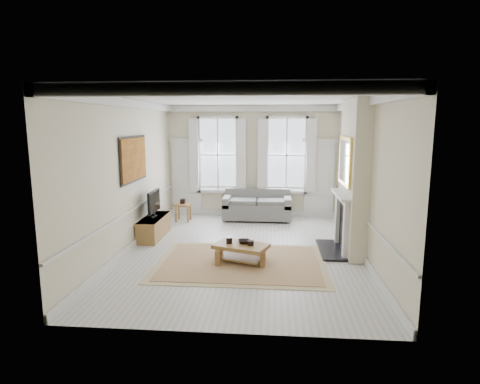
# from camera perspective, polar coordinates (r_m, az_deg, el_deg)

# --- Properties ---
(floor) EXTENTS (7.20, 7.20, 0.00)m
(floor) POSITION_cam_1_polar(r_m,az_deg,el_deg) (9.19, 0.44, -8.43)
(floor) COLOR #B7B5AD
(floor) RESTS_ON ground
(ceiling) EXTENTS (7.20, 7.20, 0.00)m
(ceiling) POSITION_cam_1_polar(r_m,az_deg,el_deg) (8.74, 0.47, 13.25)
(ceiling) COLOR white
(ceiling) RESTS_ON back_wall
(back_wall) EXTENTS (5.20, 0.00, 5.20)m
(back_wall) POSITION_cam_1_polar(r_m,az_deg,el_deg) (12.38, 1.72, 4.36)
(back_wall) COLOR beige
(back_wall) RESTS_ON floor
(left_wall) EXTENTS (0.00, 7.20, 7.20)m
(left_wall) POSITION_cam_1_polar(r_m,az_deg,el_deg) (9.37, -15.62, 2.23)
(left_wall) COLOR beige
(left_wall) RESTS_ON floor
(right_wall) EXTENTS (0.00, 7.20, 7.20)m
(right_wall) POSITION_cam_1_polar(r_m,az_deg,el_deg) (8.99, 17.22, 1.85)
(right_wall) COLOR beige
(right_wall) RESTS_ON floor
(window_left) EXTENTS (1.26, 0.20, 2.20)m
(window_left) POSITION_cam_1_polar(r_m,az_deg,el_deg) (12.41, -3.15, 5.29)
(window_left) COLOR #B2BCC6
(window_left) RESTS_ON back_wall
(window_right) EXTENTS (1.26, 0.20, 2.20)m
(window_right) POSITION_cam_1_polar(r_m,az_deg,el_deg) (12.30, 6.63, 5.20)
(window_right) COLOR #B2BCC6
(window_right) RESTS_ON back_wall
(door_left) EXTENTS (0.90, 0.08, 2.30)m
(door_left) POSITION_cam_1_polar(r_m,az_deg,el_deg) (12.68, -7.60, 1.90)
(door_left) COLOR silver
(door_left) RESTS_ON floor
(door_right) EXTENTS (0.90, 0.08, 2.30)m
(door_right) POSITION_cam_1_polar(r_m,az_deg,el_deg) (12.46, 11.16, 1.67)
(door_right) COLOR silver
(door_right) RESTS_ON floor
(painting) EXTENTS (0.05, 1.66, 1.06)m
(painting) POSITION_cam_1_polar(r_m,az_deg,el_deg) (9.60, -14.88, 4.55)
(painting) COLOR #B4751E
(painting) RESTS_ON left_wall
(chimney_breast) EXTENTS (0.35, 1.70, 3.38)m
(chimney_breast) POSITION_cam_1_polar(r_m,az_deg,el_deg) (9.15, 15.89, 2.05)
(chimney_breast) COLOR beige
(chimney_breast) RESTS_ON floor
(hearth) EXTENTS (0.55, 1.50, 0.05)m
(hearth) POSITION_cam_1_polar(r_m,az_deg,el_deg) (9.44, 12.85, -8.02)
(hearth) COLOR black
(hearth) RESTS_ON floor
(fireplace) EXTENTS (0.21, 1.45, 1.33)m
(fireplace) POSITION_cam_1_polar(r_m,az_deg,el_deg) (9.28, 14.24, -3.85)
(fireplace) COLOR silver
(fireplace) RESTS_ON floor
(mirror) EXTENTS (0.06, 1.26, 1.06)m
(mirror) POSITION_cam_1_polar(r_m,az_deg,el_deg) (9.07, 14.66, 4.27)
(mirror) COLOR gold
(mirror) RESTS_ON chimney_breast
(sofa) EXTENTS (2.00, 0.97, 0.89)m
(sofa) POSITION_cam_1_polar(r_m,az_deg,el_deg) (12.08, 2.45, -2.16)
(sofa) COLOR slate
(sofa) RESTS_ON floor
(side_table) EXTENTS (0.50, 0.50, 0.53)m
(side_table) POSITION_cam_1_polar(r_m,az_deg,el_deg) (11.96, -8.10, -2.14)
(side_table) COLOR olive
(side_table) RESTS_ON floor
(rug) EXTENTS (3.50, 2.60, 0.02)m
(rug) POSITION_cam_1_polar(r_m,az_deg,el_deg) (8.46, 0.14, -9.99)
(rug) COLOR tan
(rug) RESTS_ON floor
(coffee_table) EXTENTS (1.22, 0.95, 0.40)m
(coffee_table) POSITION_cam_1_polar(r_m,az_deg,el_deg) (8.36, 0.14, -7.97)
(coffee_table) COLOR olive
(coffee_table) RESTS_ON rug
(ceramic_pot_a) EXTENTS (0.13, 0.13, 0.13)m
(ceramic_pot_a) POSITION_cam_1_polar(r_m,az_deg,el_deg) (8.38, -1.54, -6.88)
(ceramic_pot_a) COLOR black
(ceramic_pot_a) RESTS_ON coffee_table
(ceramic_pot_b) EXTENTS (0.13, 0.13, 0.10)m
(ceramic_pot_b) POSITION_cam_1_polar(r_m,az_deg,el_deg) (8.26, 1.51, -7.27)
(ceramic_pot_b) COLOR black
(ceramic_pot_b) RESTS_ON coffee_table
(bowl) EXTENTS (0.28, 0.28, 0.06)m
(bowl) POSITION_cam_1_polar(r_m,az_deg,el_deg) (8.41, 0.54, -7.05)
(bowl) COLOR black
(bowl) RESTS_ON coffee_table
(tv_stand) EXTENTS (0.47, 1.47, 0.53)m
(tv_stand) POSITION_cam_1_polar(r_m,az_deg,el_deg) (10.43, -12.13, -4.92)
(tv_stand) COLOR olive
(tv_stand) RESTS_ON floor
(tv) EXTENTS (0.08, 0.90, 0.68)m
(tv) POSITION_cam_1_polar(r_m,az_deg,el_deg) (10.28, -12.14, -1.38)
(tv) COLOR black
(tv) RESTS_ON tv_stand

